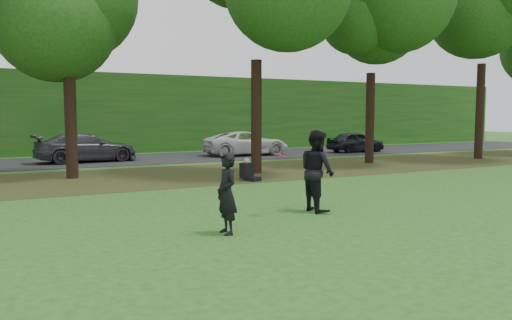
{
  "coord_description": "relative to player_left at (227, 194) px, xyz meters",
  "views": [
    {
      "loc": [
        -5.51,
        -5.87,
        2.36
      ],
      "look_at": [
        0.01,
        4.69,
        1.3
      ],
      "focal_mm": 35.0,
      "sensor_mm": 36.0,
      "label": 1
    }
  ],
  "objects": [
    {
      "name": "leaf_litter",
      "position": [
        1.48,
        9.91,
        -0.81
      ],
      "size": [
        60.0,
        7.0,
        0.01
      ],
      "primitive_type": "cube",
      "color": "#3F2E16",
      "rests_on": "ground"
    },
    {
      "name": "seated_person",
      "position": [
        4.08,
        7.16,
        -0.5
      ],
      "size": [
        0.62,
        0.82,
        0.83
      ],
      "rotation": [
        0.0,
        0.0,
        0.33
      ],
      "color": "black",
      "rests_on": "ground"
    },
    {
      "name": "parked_cars",
      "position": [
        1.04,
        17.12,
        -0.08
      ],
      "size": [
        35.2,
        3.42,
        1.47
      ],
      "color": "black",
      "rests_on": "street"
    },
    {
      "name": "ground",
      "position": [
        1.48,
        -3.09,
        -0.81
      ],
      "size": [
        120.0,
        120.0,
        0.0
      ],
      "primitive_type": "plane",
      "color": "#254F18",
      "rests_on": "ground"
    },
    {
      "name": "frisbee",
      "position": [
        1.87,
        1.06,
        0.63
      ],
      "size": [
        0.28,
        0.28,
        0.09
      ],
      "color": "#F31453",
      "rests_on": "ground"
    },
    {
      "name": "far_hedge",
      "position": [
        1.48,
        23.91,
        1.69
      ],
      "size": [
        70.0,
        3.0,
        5.0
      ],
      "primitive_type": "cube",
      "color": "#174C15",
      "rests_on": "ground"
    },
    {
      "name": "player_right",
      "position": [
        2.98,
        1.18,
        0.19
      ],
      "size": [
        0.81,
        1.02,
        2.01
      ],
      "primitive_type": "imported",
      "rotation": [
        0.0,
        0.0,
        1.52
      ],
      "color": "black",
      "rests_on": "ground"
    },
    {
      "name": "player_left",
      "position": [
        0.0,
        0.0,
        0.0
      ],
      "size": [
        0.39,
        0.6,
        1.63
      ],
      "primitive_type": "imported",
      "rotation": [
        0.0,
        0.0,
        -1.56
      ],
      "color": "black",
      "rests_on": "ground"
    },
    {
      "name": "street",
      "position": [
        1.48,
        17.91,
        -0.8
      ],
      "size": [
        70.0,
        7.0,
        0.02
      ],
      "primitive_type": "cube",
      "color": "black",
      "rests_on": "ground"
    }
  ]
}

